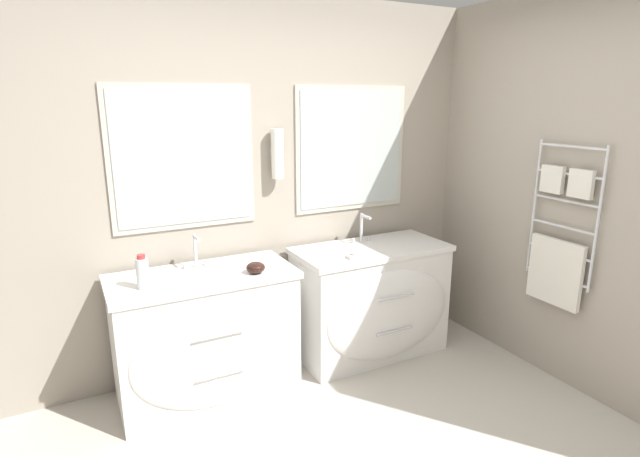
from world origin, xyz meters
name	(u,v)px	position (x,y,z in m)	size (l,w,h in m)	color
wall_back	(270,184)	(0.00, 1.72, 1.31)	(4.82, 0.17, 2.60)	#9E9384
wall_right	(540,189)	(1.64, 0.76, 1.29)	(0.13, 3.54, 2.60)	#9E9384
vanity_left	(207,337)	(-0.61, 1.35, 0.43)	(1.15, 0.61, 0.84)	white
vanity_right	(373,301)	(0.66, 1.35, 0.43)	(1.15, 0.61, 0.84)	white
faucet_left	(196,251)	(-0.61, 1.51, 0.96)	(0.17, 0.14, 0.22)	silver
faucet_right	(362,228)	(0.66, 1.51, 0.96)	(0.17, 0.14, 0.22)	silver
toiletry_bottle	(142,273)	(-0.97, 1.29, 0.94)	(0.07, 0.07, 0.20)	silver
amenity_bowl	(256,268)	(-0.30, 1.24, 0.88)	(0.12, 0.12, 0.07)	black
soap_dish	(354,255)	(0.41, 1.22, 0.86)	(0.10, 0.07, 0.04)	white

